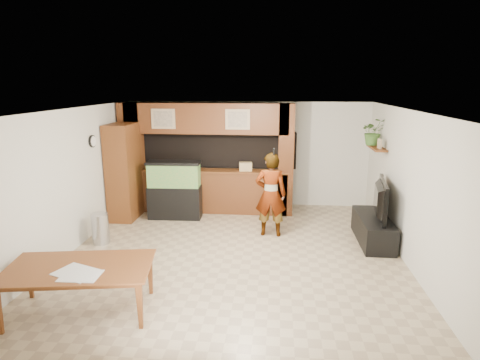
# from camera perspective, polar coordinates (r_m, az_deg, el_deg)

# --- Properties ---
(floor) EXTENTS (6.50, 6.50, 0.00)m
(floor) POSITION_cam_1_polar(r_m,az_deg,el_deg) (7.41, -0.91, -10.62)
(floor) COLOR tan
(floor) RESTS_ON ground
(ceiling) EXTENTS (6.50, 6.50, 0.00)m
(ceiling) POSITION_cam_1_polar(r_m,az_deg,el_deg) (6.77, -1.00, 9.89)
(ceiling) COLOR white
(ceiling) RESTS_ON wall_back
(wall_back) EXTENTS (6.00, 0.00, 6.00)m
(wall_back) POSITION_cam_1_polar(r_m,az_deg,el_deg) (10.14, 1.08, 3.74)
(wall_back) COLOR beige
(wall_back) RESTS_ON floor
(wall_left) EXTENTS (0.00, 6.50, 6.50)m
(wall_left) POSITION_cam_1_polar(r_m,az_deg,el_deg) (7.88, -23.18, -0.26)
(wall_left) COLOR beige
(wall_left) RESTS_ON floor
(wall_right) EXTENTS (0.00, 6.50, 6.50)m
(wall_right) POSITION_cam_1_polar(r_m,az_deg,el_deg) (7.29, 23.21, -1.32)
(wall_right) COLOR beige
(wall_right) RESTS_ON floor
(partition) EXTENTS (4.20, 0.99, 2.60)m
(partition) POSITION_cam_1_polar(r_m,az_deg,el_deg) (9.65, -4.84, 3.27)
(partition) COLOR brown
(partition) RESTS_ON floor
(wall_clock) EXTENTS (0.05, 0.25, 0.25)m
(wall_clock) POSITION_cam_1_polar(r_m,az_deg,el_deg) (8.63, -20.24, 5.20)
(wall_clock) COLOR black
(wall_clock) RESTS_ON wall_left
(wall_shelf) EXTENTS (0.25, 0.90, 0.04)m
(wall_shelf) POSITION_cam_1_polar(r_m,az_deg,el_deg) (9.01, 18.86, 4.34)
(wall_shelf) COLOR brown
(wall_shelf) RESTS_ON wall_right
(pantry_cabinet) EXTENTS (0.54, 0.89, 2.17)m
(pantry_cabinet) POSITION_cam_1_polar(r_m,az_deg,el_deg) (9.43, -16.21, 1.10)
(pantry_cabinet) COLOR brown
(pantry_cabinet) RESTS_ON floor
(trash_can) EXTENTS (0.33, 0.33, 0.60)m
(trash_can) POSITION_cam_1_polar(r_m,az_deg,el_deg) (8.28, -19.23, -6.52)
(trash_can) COLOR #B2B2B7
(trash_can) RESTS_ON floor
(aquarium) EXTENTS (1.20, 0.45, 1.33)m
(aquarium) POSITION_cam_1_polar(r_m,az_deg,el_deg) (9.28, -9.28, -1.49)
(aquarium) COLOR black
(aquarium) RESTS_ON floor
(tv_stand) EXTENTS (0.56, 1.53, 0.51)m
(tv_stand) POSITION_cam_1_polar(r_m,az_deg,el_deg) (8.32, 18.39, -6.67)
(tv_stand) COLOR black
(tv_stand) RESTS_ON floor
(television) EXTENTS (0.36, 1.28, 0.73)m
(television) POSITION_cam_1_polar(r_m,az_deg,el_deg) (8.13, 18.71, -2.55)
(television) COLOR black
(television) RESTS_ON tv_stand
(photo_frame) EXTENTS (0.06, 0.16, 0.20)m
(photo_frame) POSITION_cam_1_polar(r_m,az_deg,el_deg) (8.79, 19.23, 4.90)
(photo_frame) COLOR tan
(photo_frame) RESTS_ON wall_shelf
(potted_plant) EXTENTS (0.59, 0.53, 0.59)m
(potted_plant) POSITION_cam_1_polar(r_m,az_deg,el_deg) (9.23, 18.44, 6.54)
(potted_plant) COLOR #3C6628
(potted_plant) RESTS_ON wall_shelf
(person) EXTENTS (0.64, 0.43, 1.72)m
(person) POSITION_cam_1_polar(r_m,az_deg,el_deg) (8.08, 4.38, -2.08)
(person) COLOR #90754F
(person) RESTS_ON floor
(microphone) EXTENTS (0.04, 0.10, 0.16)m
(microphone) POSITION_cam_1_polar(r_m,az_deg,el_deg) (7.73, 4.85, 4.04)
(microphone) COLOR black
(microphone) RESTS_ON person
(dining_table) EXTENTS (2.05, 1.36, 0.67)m
(dining_table) POSITION_cam_1_polar(r_m,az_deg,el_deg) (5.96, -21.80, -14.43)
(dining_table) COLOR brown
(dining_table) RESTS_ON floor
(newspaper_a) EXTENTS (0.65, 0.56, 0.01)m
(newspaper_a) POSITION_cam_1_polar(r_m,az_deg,el_deg) (5.68, -22.23, -12.08)
(newspaper_a) COLOR silver
(newspaper_a) RESTS_ON dining_table
(newspaper_b) EXTENTS (0.50, 0.37, 0.01)m
(newspaper_b) POSITION_cam_1_polar(r_m,az_deg,el_deg) (5.58, -21.73, -12.54)
(newspaper_b) COLOR silver
(newspaper_b) RESTS_ON dining_table
(counter_box) EXTENTS (0.32, 0.23, 0.20)m
(counter_box) POSITION_cam_1_polar(r_m,az_deg,el_deg) (9.38, 0.80, 1.93)
(counter_box) COLOR tan
(counter_box) RESTS_ON partition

